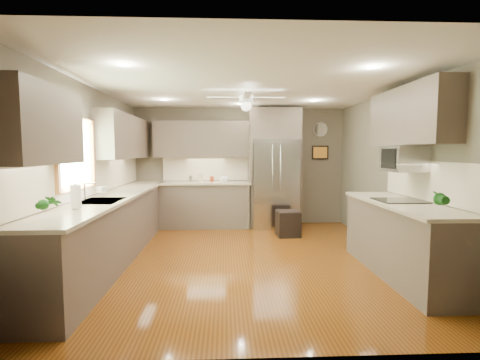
{
  "coord_description": "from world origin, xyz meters",
  "views": [
    {
      "loc": [
        -0.32,
        -5.02,
        1.57
      ],
      "look_at": [
        -0.08,
        0.6,
        1.11
      ],
      "focal_mm": 26.0,
      "sensor_mm": 36.0,
      "label": 1
    }
  ],
  "objects": [
    {
      "name": "floor",
      "position": [
        0.0,
        0.0,
        0.0
      ],
      "size": [
        5.0,
        5.0,
        0.0
      ],
      "primitive_type": "plane",
      "color": "#55290B",
      "rests_on": "ground"
    },
    {
      "name": "ceiling",
      "position": [
        0.0,
        0.0,
        2.5
      ],
      "size": [
        5.0,
        5.0,
        0.0
      ],
      "primitive_type": "plane",
      "rotation": [
        3.14,
        0.0,
        0.0
      ],
      "color": "white",
      "rests_on": "ground"
    },
    {
      "name": "wall_back",
      "position": [
        0.0,
        2.5,
        1.25
      ],
      "size": [
        4.5,
        0.0,
        4.5
      ],
      "primitive_type": "plane",
      "rotation": [
        1.57,
        0.0,
        0.0
      ],
      "color": "brown",
      "rests_on": "ground"
    },
    {
      "name": "wall_front",
      "position": [
        0.0,
        -2.5,
        1.25
      ],
      "size": [
        4.5,
        0.0,
        4.5
      ],
      "primitive_type": "plane",
      "rotation": [
        -1.57,
        0.0,
        0.0
      ],
      "color": "brown",
      "rests_on": "ground"
    },
    {
      "name": "wall_left",
      "position": [
        -2.25,
        0.0,
        1.25
      ],
      "size": [
        0.0,
        5.0,
        5.0
      ],
      "primitive_type": "plane",
      "rotation": [
        1.57,
        0.0,
        1.57
      ],
      "color": "brown",
      "rests_on": "ground"
    },
    {
      "name": "wall_right",
      "position": [
        2.25,
        0.0,
        1.25
      ],
      "size": [
        0.0,
        5.0,
        5.0
      ],
      "primitive_type": "plane",
      "rotation": [
        1.57,
        0.0,
        -1.57
      ],
      "color": "brown",
      "rests_on": "ground"
    },
    {
      "name": "canister_b",
      "position": [
        -1.04,
        2.26,
        1.01
      ],
      "size": [
        0.1,
        0.1,
        0.13
      ],
      "primitive_type": "cylinder",
      "rotation": [
        0.0,
        0.0,
        0.38
      ],
      "color": "silver",
      "rests_on": "back_run"
    },
    {
      "name": "canister_c",
      "position": [
        -0.83,
        2.21,
        1.03
      ],
      "size": [
        0.12,
        0.12,
        0.18
      ],
      "primitive_type": "cylinder",
      "rotation": [
        0.0,
        0.0,
        0.03
      ],
      "color": "beige",
      "rests_on": "back_run"
    },
    {
      "name": "canister_d",
      "position": [
        -0.6,
        2.22,
        1.0
      ],
      "size": [
        0.09,
        0.09,
        0.11
      ],
      "primitive_type": "cylinder",
      "rotation": [
        0.0,
        0.0,
        -0.3
      ],
      "color": "maroon",
      "rests_on": "back_run"
    },
    {
      "name": "soap_bottle",
      "position": [
        -2.08,
        0.0,
        1.03
      ],
      "size": [
        0.11,
        0.11,
        0.18
      ],
      "primitive_type": "imported",
      "rotation": [
        0.0,
        0.0,
        -0.34
      ],
      "color": "white",
      "rests_on": "left_run"
    },
    {
      "name": "potted_plant_left",
      "position": [
        -1.96,
        -1.76,
        1.1
      ],
      "size": [
        0.17,
        0.12,
        0.31
      ],
      "primitive_type": "imported",
      "rotation": [
        0.0,
        0.0,
        -0.07
      ],
      "color": "#1B5E1A",
      "rests_on": "left_run"
    },
    {
      "name": "potted_plant_right",
      "position": [
        1.9,
        -1.56,
        1.09
      ],
      "size": [
        0.18,
        0.15,
        0.3
      ],
      "primitive_type": "imported",
      "rotation": [
        0.0,
        0.0,
        -0.11
      ],
      "color": "#1B5E1A",
      "rests_on": "right_run"
    },
    {
      "name": "bowl",
      "position": [
        -0.33,
        2.16,
        0.96
      ],
      "size": [
        0.22,
        0.22,
        0.05
      ],
      "primitive_type": "imported",
      "rotation": [
        0.0,
        0.0,
        -0.12
      ],
      "color": "beige",
      "rests_on": "back_run"
    },
    {
      "name": "left_run",
      "position": [
        -1.95,
        0.15,
        0.48
      ],
      "size": [
        0.65,
        4.7,
        1.45
      ],
      "color": "brown",
      "rests_on": "ground"
    },
    {
      "name": "back_run",
      "position": [
        -0.72,
        2.2,
        0.48
      ],
      "size": [
        1.85,
        0.65,
        1.45
      ],
      "color": "brown",
      "rests_on": "ground"
    },
    {
      "name": "uppers",
      "position": [
        -0.74,
        0.71,
        1.87
      ],
      "size": [
        4.5,
        4.7,
        0.95
      ],
      "color": "brown",
      "rests_on": "wall_left"
    },
    {
      "name": "window",
      "position": [
        -2.22,
        -0.5,
        1.55
      ],
      "size": [
        0.05,
        1.12,
        0.92
      ],
      "color": "#BFF2B2",
      "rests_on": "wall_left"
    },
    {
      "name": "sink",
      "position": [
        -1.93,
        -0.5,
        0.91
      ],
      "size": [
        0.5,
        0.7,
        0.32
      ],
      "color": "silver",
      "rests_on": "left_run"
    },
    {
      "name": "refrigerator",
      "position": [
        0.7,
        2.16,
        1.19
      ],
      "size": [
        1.06,
        0.75,
        2.45
      ],
      "color": "silver",
      "rests_on": "ground"
    },
    {
      "name": "right_run",
      "position": [
        1.93,
        -0.8,
        0.48
      ],
      "size": [
        0.7,
        2.2,
        1.45
      ],
      "color": "brown",
      "rests_on": "ground"
    },
    {
      "name": "microwave",
      "position": [
        2.03,
        -0.55,
        1.48
      ],
      "size": [
        0.43,
        0.55,
        0.34
      ],
      "color": "silver",
      "rests_on": "wall_right"
    },
    {
      "name": "ceiling_fan",
      "position": [
        -0.0,
        0.3,
        2.33
      ],
      "size": [
        1.18,
        1.18,
        0.32
      ],
      "color": "white",
      "rests_on": "ceiling"
    },
    {
      "name": "recessed_lights",
      "position": [
        -0.04,
        0.4,
        2.49
      ],
      "size": [
        2.84,
        3.14,
        0.01
      ],
      "color": "white",
      "rests_on": "ceiling"
    },
    {
      "name": "wall_clock",
      "position": [
        1.75,
        2.48,
        2.05
      ],
      "size": [
        0.3,
        0.03,
        0.3
      ],
      "color": "white",
      "rests_on": "wall_back"
    },
    {
      "name": "framed_print",
      "position": [
        1.75,
        2.48,
        1.55
      ],
      "size": [
        0.36,
        0.03,
        0.3
      ],
      "color": "black",
      "rests_on": "wall_back"
    },
    {
      "name": "stool",
      "position": [
        0.85,
        1.31,
        0.24
      ],
      "size": [
        0.43,
        0.43,
        0.48
      ],
      "color": "black",
      "rests_on": "ground"
    },
    {
      "name": "paper_towel",
      "position": [
        -1.96,
        -1.16,
        1.08
      ],
      "size": [
        0.11,
        0.11,
        0.28
      ],
      "color": "white",
      "rests_on": "left_run"
    }
  ]
}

